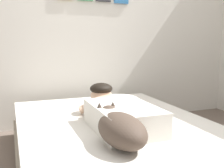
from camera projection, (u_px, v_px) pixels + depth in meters
back_wall at (93, 20)px, 3.25m from camera, size 3.82×0.12×2.50m
bed at (114, 142)px, 2.22m from camera, size 1.53×2.00×0.36m
pillow at (114, 100)px, 2.69m from camera, size 0.52×0.32×0.11m
person_lying at (116, 111)px, 2.09m from camera, size 0.43×0.92×0.27m
dog at (120, 128)px, 1.68m from camera, size 0.26×0.57×0.21m
coffee_cup at (117, 102)px, 2.70m from camera, size 0.12×0.09×0.07m
cell_phone at (128, 129)px, 1.98m from camera, size 0.07×0.14×0.01m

